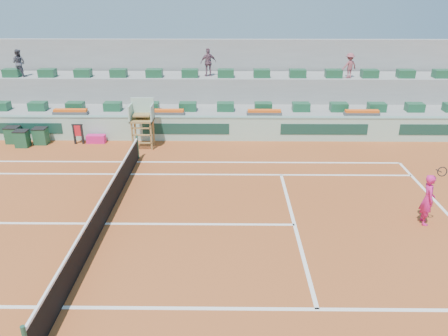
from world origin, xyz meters
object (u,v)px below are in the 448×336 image
Objects in this scene: player_bag at (96,139)px; tennis_player at (428,199)px; umpire_chair at (142,117)px; drink_cooler_a at (41,136)px.

player_bag is 0.40× the size of tennis_player.
player_bag is 0.38× the size of umpire_chair.
umpire_chair is 13.04m from tennis_player.
umpire_chair is 5.36m from drink_cooler_a.
drink_cooler_a reaches higher than player_bag.
tennis_player is (13.32, -7.85, 0.69)m from player_bag.
tennis_player is at bearing -30.51° from player_bag.
player_bag is 15.48m from tennis_player.
drink_cooler_a is (-5.23, 0.34, -1.12)m from umpire_chair.
umpire_chair is 1.05× the size of tennis_player.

